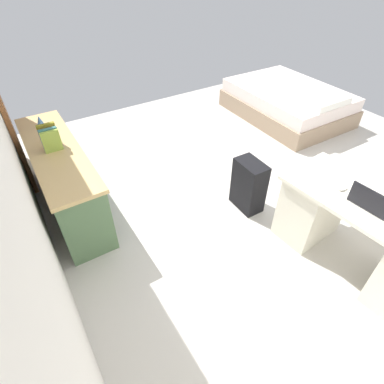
% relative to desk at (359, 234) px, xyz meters
% --- Properties ---
extents(ground_plane, '(5.99, 5.99, 0.00)m').
position_rel_desk_xyz_m(ground_plane, '(1.29, -0.12, -0.38)').
color(ground_plane, beige).
extents(wall_back, '(4.68, 0.10, 2.50)m').
position_rel_desk_xyz_m(wall_back, '(1.29, 2.37, 0.87)').
color(wall_back, silver).
rests_on(wall_back, ground_plane).
extents(desk, '(1.49, 0.77, 0.73)m').
position_rel_desk_xyz_m(desk, '(0.00, 0.00, 0.00)').
color(desk, silver).
rests_on(desk, ground_plane).
extents(credenza, '(1.80, 0.48, 0.76)m').
position_rel_desk_xyz_m(credenza, '(2.19, 1.99, -0.00)').
color(credenza, '#4C6B47').
rests_on(credenza, ground_plane).
extents(bed, '(1.92, 1.43, 0.58)m').
position_rel_desk_xyz_m(bed, '(2.53, -1.74, -0.14)').
color(bed, gray).
rests_on(bed, ground_plane).
extents(suitcase_black, '(0.37, 0.23, 0.59)m').
position_rel_desk_xyz_m(suitcase_black, '(1.12, 0.31, -0.09)').
color(suitcase_black, black).
rests_on(suitcase_black, ground_plane).
extents(laptop, '(0.33, 0.24, 0.21)m').
position_rel_desk_xyz_m(laptop, '(0.00, 0.08, 0.40)').
color(laptop, silver).
rests_on(laptop, desk).
extents(computer_mouse, '(0.07, 0.10, 0.03)m').
position_rel_desk_xyz_m(computer_mouse, '(0.26, 0.06, 0.36)').
color(computer_mouse, white).
rests_on(computer_mouse, desk).
extents(book_row, '(0.15, 0.17, 0.24)m').
position_rel_desk_xyz_m(book_row, '(2.21, 1.99, 0.49)').
color(book_row, '#8BA83F').
rests_on(book_row, credenza).
extents(figurine_small, '(0.08, 0.08, 0.11)m').
position_rel_desk_xyz_m(figurine_small, '(2.78, 1.99, 0.43)').
color(figurine_small, '#4C7FBF').
rests_on(figurine_small, credenza).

